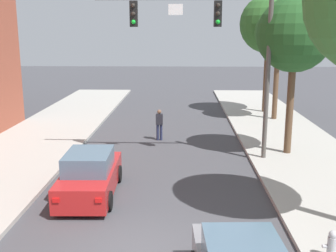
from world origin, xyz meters
name	(u,v)px	position (x,y,z in m)	size (l,w,h in m)	color
traffic_signal_mast	(219,37)	(2.48, 8.11, 5.38)	(7.38, 0.38, 7.50)	#514C47
car_lead_red	(90,176)	(-2.22, 3.87, 0.72)	(1.93, 4.29, 1.60)	#B21E1E
pedestrian_crossing_road	(159,123)	(-0.22, 11.55, 0.91)	(0.36, 0.22, 1.64)	#232847
fire_hydrant	(332,244)	(4.67, -0.29, 0.51)	(0.48, 0.24, 0.72)	#B2B2B7
street_tree_second	(295,35)	(5.84, 8.93, 5.46)	(3.31, 3.31, 7.01)	brown
street_tree_third	(279,33)	(6.89, 16.65, 5.54)	(2.97, 2.97, 6.92)	brown
street_tree_farthest	(269,24)	(6.74, 19.17, 6.10)	(3.88, 3.88, 7.92)	brown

